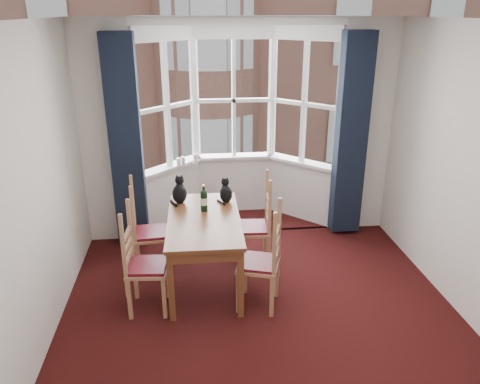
{
  "coord_description": "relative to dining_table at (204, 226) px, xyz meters",
  "views": [
    {
      "loc": [
        -0.66,
        -3.58,
        2.88
      ],
      "look_at": [
        -0.13,
        1.05,
        1.05
      ],
      "focal_mm": 35.0,
      "sensor_mm": 36.0,
      "label": 1
    }
  ],
  "objects": [
    {
      "name": "floor",
      "position": [
        0.53,
        -1.0,
        -0.69
      ],
      "size": [
        4.5,
        4.5,
        0.0
      ],
      "primitive_type": "plane",
      "color": "black",
      "rests_on": "ground"
    },
    {
      "name": "ceiling",
      "position": [
        0.53,
        -1.0,
        2.11
      ],
      "size": [
        4.5,
        4.5,
        0.0
      ],
      "primitive_type": "plane",
      "rotation": [
        3.14,
        0.0,
        0.0
      ],
      "color": "white",
      "rests_on": "floor"
    },
    {
      "name": "wall_left",
      "position": [
        -1.47,
        -1.0,
        0.71
      ],
      "size": [
        0.0,
        4.5,
        4.5
      ],
      "primitive_type": "plane",
      "rotation": [
        1.57,
        0.0,
        1.57
      ],
      "color": "silver",
      "rests_on": "floor"
    },
    {
      "name": "wall_back_pier_left",
      "position": [
        -1.12,
        1.25,
        0.71
      ],
      "size": [
        0.7,
        0.12,
        2.8
      ],
      "primitive_type": "cube",
      "color": "silver",
      "rests_on": "floor"
    },
    {
      "name": "wall_back_pier_right",
      "position": [
        2.18,
        1.25,
        0.71
      ],
      "size": [
        0.7,
        0.12,
        2.8
      ],
      "primitive_type": "cube",
      "color": "silver",
      "rests_on": "floor"
    },
    {
      "name": "bay_window",
      "position": [
        0.53,
        1.76,
        0.71
      ],
      "size": [
        2.76,
        0.94,
        2.8
      ],
      "color": "white",
      "rests_on": "floor"
    },
    {
      "name": "curtain_left",
      "position": [
        -0.89,
        1.07,
        0.66
      ],
      "size": [
        0.38,
        0.22,
        2.6
      ],
      "primitive_type": "cube",
      "color": "black",
      "rests_on": "floor"
    },
    {
      "name": "curtain_right",
      "position": [
        1.95,
        1.07,
        0.66
      ],
      "size": [
        0.38,
        0.22,
        2.6
      ],
      "primitive_type": "cube",
      "color": "black",
      "rests_on": "floor"
    },
    {
      "name": "dining_table",
      "position": [
        0.0,
        0.0,
        0.0
      ],
      "size": [
        0.81,
        1.46,
        0.79
      ],
      "color": "brown",
      "rests_on": "floor"
    },
    {
      "name": "chair_left_near",
      "position": [
        -0.68,
        -0.43,
        -0.22
      ],
      "size": [
        0.43,
        0.45,
        0.92
      ],
      "color": "#A87851",
      "rests_on": "floor"
    },
    {
      "name": "chair_left_far",
      "position": [
        -0.69,
        0.31,
        -0.22
      ],
      "size": [
        0.44,
        0.46,
        0.92
      ],
      "color": "#A87851",
      "rests_on": "floor"
    },
    {
      "name": "chair_right_near",
      "position": [
        0.61,
        -0.52,
        -0.22
      ],
      "size": [
        0.51,
        0.52,
        0.92
      ],
      "color": "#A87851",
      "rests_on": "floor"
    },
    {
      "name": "chair_right_far",
      "position": [
        0.67,
        0.32,
        -0.22
      ],
      "size": [
        0.43,
        0.45,
        0.92
      ],
      "color": "#A87851",
      "rests_on": "floor"
    },
    {
      "name": "cat_left",
      "position": [
        -0.26,
        0.48,
        0.22
      ],
      "size": [
        0.18,
        0.24,
        0.32
      ],
      "color": "black",
      "rests_on": "dining_table"
    },
    {
      "name": "cat_right",
      "position": [
        0.28,
        0.45,
        0.2
      ],
      "size": [
        0.15,
        0.21,
        0.28
      ],
      "color": "black",
      "rests_on": "dining_table"
    },
    {
      "name": "wine_bottle",
      "position": [
        0.01,
        0.2,
        0.23
      ],
      "size": [
        0.08,
        0.08,
        0.31
      ],
      "color": "black",
      "rests_on": "dining_table"
    },
    {
      "name": "candle_tall",
      "position": [
        -0.28,
        1.6,
        0.23
      ],
      "size": [
        0.06,
        0.06,
        0.1
      ],
      "primitive_type": "cylinder",
      "color": "white",
      "rests_on": "bay_window"
    },
    {
      "name": "candle_short",
      "position": [
        -0.21,
        1.63,
        0.24
      ],
      "size": [
        0.06,
        0.06,
        0.11
      ],
      "primitive_type": "cylinder",
      "color": "white",
      "rests_on": "bay_window"
    },
    {
      "name": "candle_extra",
      "position": [
        -0.05,
        1.65,
        0.25
      ],
      "size": [
        0.05,
        0.05,
        0.14
      ],
      "primitive_type": "cylinder",
      "color": "white",
      "rests_on": "bay_window"
    },
    {
      "name": "street",
      "position": [
        0.53,
        31.25,
        -6.69
      ],
      "size": [
        80.0,
        80.0,
        0.0
      ],
      "primitive_type": "plane",
      "color": "#333335",
      "rests_on": "ground"
    },
    {
      "name": "tenement_building",
      "position": [
        0.53,
        13.01,
        0.91
      ],
      "size": [
        18.4,
        7.8,
        15.2
      ],
      "color": "#965F4D",
      "rests_on": "street"
    }
  ]
}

